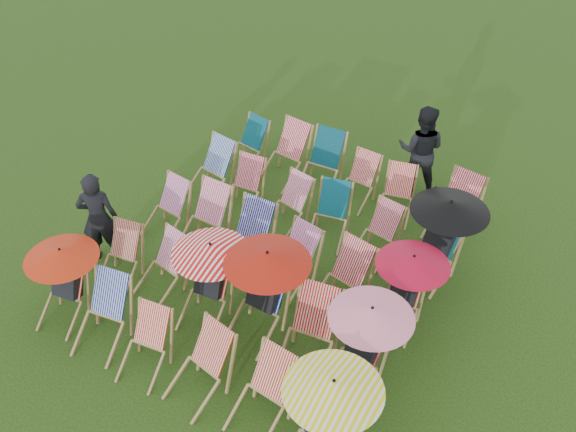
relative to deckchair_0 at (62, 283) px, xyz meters
The scene contains 33 objects.
ground 3.02m from the deckchair_0, 45.99° to the left, with size 100.00×100.00×0.00m, color #16320B.
deckchair_0 is the anchor object (origin of this frame).
deckchair_1 0.78m from the deckchair_0, ahead, with size 0.75×0.96×0.96m.
deckchair_2 1.58m from the deckchair_0, ahead, with size 0.65×0.84×0.85m.
deckchair_3 2.41m from the deckchair_0, ahead, with size 0.77×0.96×0.93m.
deckchair_4 3.29m from the deckchair_0, ahead, with size 0.70×0.91×0.93m.
deckchair_5 4.17m from the deckchair_0, ahead, with size 1.12×1.23×1.33m.
deckchair_6 0.99m from the deckchair_0, 81.79° to the left, with size 0.66×0.84×0.84m.
deckchair_7 1.38m from the deckchair_0, 52.16° to the left, with size 0.73×0.91×0.89m.
deckchair_8 2.01m from the deckchair_0, 30.25° to the left, with size 1.09×1.15×1.29m.
deckchair_9 2.78m from the deckchair_0, 24.79° to the left, with size 1.17×1.22×1.39m.
deckchair_10 3.49m from the deckchair_0, 16.80° to the left, with size 0.78×1.01×1.02m.
deckchair_11 4.18m from the deckchair_0, 15.10° to the left, with size 1.07×1.14×1.27m.
deckchair_12 2.17m from the deckchair_0, 88.87° to the left, with size 0.69×0.89×0.89m.
deckchair_13 2.35m from the deckchair_0, 70.71° to the left, with size 0.69×0.93×0.99m.
deckchair_14 2.70m from the deckchair_0, 53.05° to the left, with size 0.67×0.93×1.00m.
deckchair_15 3.23m from the deckchair_0, 41.19° to the left, with size 0.76×0.95×0.93m.
deckchair_16 3.90m from the deckchair_0, 33.03° to the left, with size 0.79×0.99×0.96m.
deckchair_17 4.72m from the deckchair_0, 28.69° to the left, with size 1.01×1.06×1.19m.
deckchair_18 3.38m from the deckchair_0, 88.94° to the left, with size 0.78×0.98×0.96m.
deckchair_19 3.45m from the deckchair_0, 76.83° to the left, with size 0.61×0.82×0.85m.
deckchair_20 3.71m from the deckchair_0, 62.93° to the left, with size 0.72×0.89×0.86m.
deckchair_21 4.16m from the deckchair_0, 54.35° to the left, with size 0.73×0.91×0.89m.
deckchair_22 4.70m from the deckchair_0, 46.01° to the left, with size 0.68×0.85×0.84m.
deckchair_23 5.41m from the deckchair_0, 39.20° to the left, with size 1.15×1.22×1.36m.
deckchair_24 4.45m from the deckchair_0, 88.28° to the left, with size 0.70×0.88×0.87m.
deckchair_25 4.55m from the deckchair_0, 77.89° to the left, with size 0.78×1.00×1.00m.
deckchair_26 4.81m from the deckchair_0, 69.78° to the left, with size 0.70×0.95×0.99m.
deckchair_27 5.10m from the deckchair_0, 61.86° to the left, with size 0.61×0.81×0.83m.
deckchair_28 5.47m from the deckchair_0, 54.91° to the left, with size 0.69×0.86×0.83m.
deckchair_29 6.09m from the deckchair_0, 47.53° to the left, with size 0.77×0.98×0.98m.
person_left 1.25m from the deckchair_0, 108.37° to the left, with size 0.58×0.38×1.59m, color black.
person_rear 6.20m from the deckchair_0, 59.19° to the left, with size 0.81×0.63×1.67m, color black.
Camera 1 is at (3.78, -5.95, 6.98)m, focal length 40.00 mm.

